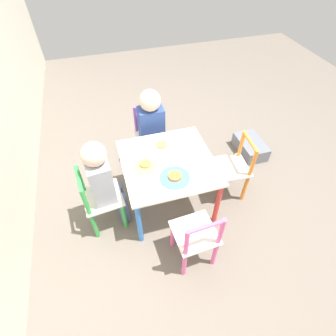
% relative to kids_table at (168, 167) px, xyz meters
% --- Properties ---
extents(ground_plane, '(6.00, 6.00, 0.00)m').
position_rel_kids_table_xyz_m(ground_plane, '(0.00, 0.00, -0.39)').
color(ground_plane, '#6B6056').
extents(kids_table, '(0.63, 0.63, 0.45)m').
position_rel_kids_table_xyz_m(kids_table, '(0.00, 0.00, 0.00)').
color(kids_table, silver).
rests_on(kids_table, ground_plane).
extents(chair_green, '(0.29, 0.29, 0.54)m').
position_rel_kids_table_xyz_m(chair_green, '(-0.05, 0.51, -0.13)').
color(chair_green, silver).
rests_on(chair_green, ground_plane).
extents(chair_purple, '(0.26, 0.26, 0.54)m').
position_rel_kids_table_xyz_m(chair_purple, '(0.51, 0.01, -0.13)').
color(chair_purple, silver).
rests_on(chair_purple, ground_plane).
extents(chair_pink, '(0.28, 0.28, 0.54)m').
position_rel_kids_table_xyz_m(chair_pink, '(-0.51, -0.03, -0.13)').
color(chair_pink, silver).
rests_on(chair_pink, ground_plane).
extents(chair_orange, '(0.28, 0.28, 0.54)m').
position_rel_kids_table_xyz_m(chair_orange, '(-0.04, -0.51, -0.13)').
color(chair_orange, silver).
rests_on(chair_orange, ground_plane).
extents(child_back, '(0.21, 0.22, 0.76)m').
position_rel_kids_table_xyz_m(child_back, '(-0.05, 0.45, 0.06)').
color(child_back, '#4C608E').
rests_on(child_back, ground_plane).
extents(child_right, '(0.22, 0.20, 0.74)m').
position_rel_kids_table_xyz_m(child_right, '(0.45, 0.00, 0.06)').
color(child_right, '#38383D').
rests_on(child_right, ground_plane).
extents(plate_back, '(0.16, 0.16, 0.03)m').
position_rel_kids_table_xyz_m(plate_back, '(0.00, 0.16, 0.07)').
color(plate_back, '#EADB66').
rests_on(plate_back, kids_table).
extents(plate_right, '(0.19, 0.19, 0.03)m').
position_rel_kids_table_xyz_m(plate_right, '(0.16, 0.00, 0.07)').
color(plate_right, white).
rests_on(plate_right, kids_table).
extents(plate_left, '(0.20, 0.20, 0.03)m').
position_rel_kids_table_xyz_m(plate_left, '(-0.16, 0.00, 0.07)').
color(plate_left, '#4C9EE0').
rests_on(plate_left, kids_table).
extents(storage_bin, '(0.34, 0.22, 0.13)m').
position_rel_kids_table_xyz_m(storage_bin, '(0.34, -0.92, -0.33)').
color(storage_bin, slate).
rests_on(storage_bin, ground_plane).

